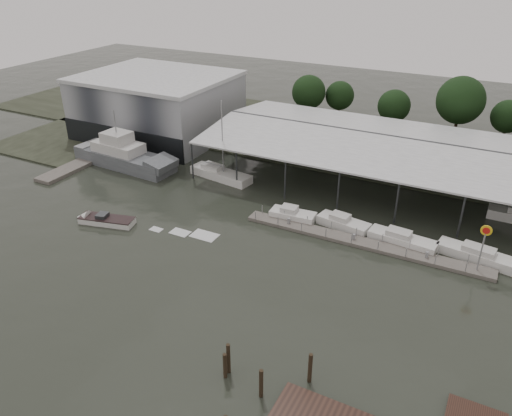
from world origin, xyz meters
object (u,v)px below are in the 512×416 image
at_px(speedboat_underway, 102,220).
at_px(grey_trawler, 125,156).
at_px(shell_fuel_sign, 484,240).
at_px(white_sailboat, 220,174).

bearing_deg(speedboat_underway, grey_trawler, -72.17).
relative_size(shell_fuel_sign, speedboat_underway, 0.31).
relative_size(white_sailboat, speedboat_underway, 0.64).
height_order(grey_trawler, speedboat_underway, grey_trawler).
relative_size(grey_trawler, speedboat_underway, 0.96).
distance_m(grey_trawler, white_sailboat, 15.42).
height_order(white_sailboat, speedboat_underway, white_sailboat).
distance_m(shell_fuel_sign, white_sailboat, 36.60).
distance_m(grey_trawler, speedboat_underway, 17.87).
xyz_separation_m(grey_trawler, speedboat_underway, (9.37, -15.17, -1.19)).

